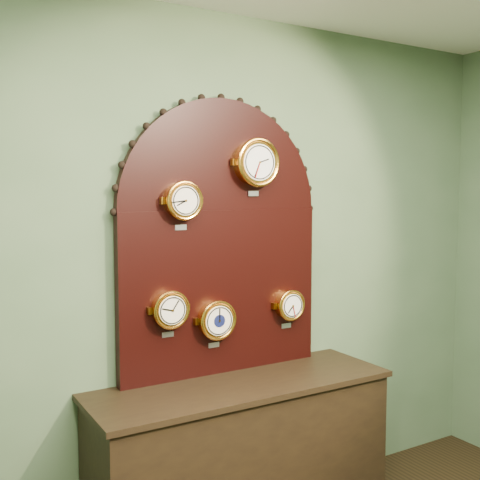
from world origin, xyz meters
TOP-DOWN VIEW (x-y plane):
  - wall_back at (0.00, 2.50)m, footprint 4.00×0.00m
  - shop_counter at (0.00, 2.23)m, footprint 1.60×0.50m
  - display_board at (0.00, 2.45)m, footprint 1.26×0.06m
  - roman_clock at (-0.26, 2.38)m, footprint 0.20×0.08m
  - arabic_clock at (0.18, 2.38)m, footprint 0.27×0.08m
  - hygrometer at (-0.34, 2.38)m, footprint 0.20×0.08m
  - barometer at (-0.07, 2.38)m, footprint 0.22×0.08m
  - tide_clock at (0.41, 2.38)m, footprint 0.18×0.08m

SIDE VIEW (x-z plane):
  - shop_counter at x=0.00m, z-range 0.00..0.80m
  - barometer at x=-0.07m, z-range 1.01..1.28m
  - tide_clock at x=0.41m, z-range 1.06..1.29m
  - hygrometer at x=-0.34m, z-range 1.10..1.35m
  - wall_back at x=0.00m, z-range -0.60..3.40m
  - display_board at x=0.00m, z-range 0.86..2.39m
  - roman_clock at x=-0.26m, z-range 1.66..1.91m
  - arabic_clock at x=0.18m, z-range 1.83..2.15m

